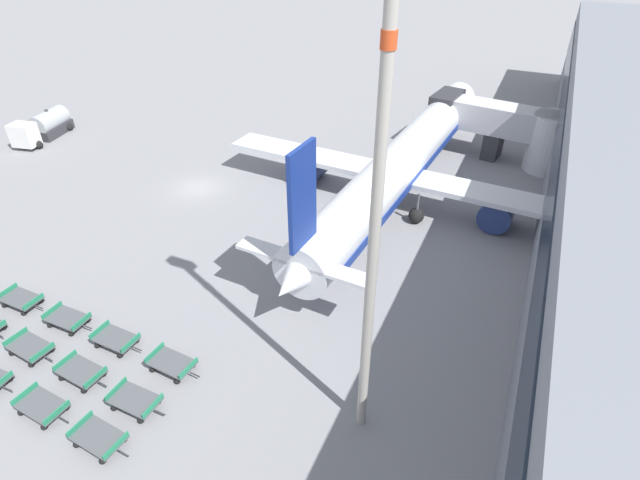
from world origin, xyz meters
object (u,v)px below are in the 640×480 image
airplane (401,164)px  baggage_dolly_row_near_col_d (99,438)px  fuel_tanker_primary (44,127)px  baggage_dolly_row_mid_b_col_d (172,364)px  baggage_dolly_row_mid_a_col_d (135,401)px  baggage_dolly_row_mid_b_col_b (68,319)px  baggage_dolly_row_mid_b_col_c (116,339)px  baggage_dolly_row_near_col_c (42,406)px  apron_light_mast (379,176)px  baggage_dolly_row_mid_a_col_c (81,372)px  baggage_dolly_row_mid_b_col_a (21,300)px  baggage_dolly_row_mid_a_col_b (30,348)px

airplane → baggage_dolly_row_near_col_d: airplane is taller
fuel_tanker_primary → baggage_dolly_row_mid_b_col_d: bearing=-32.3°
baggage_dolly_row_mid_a_col_d → baggage_dolly_row_mid_b_col_b: size_ratio=1.00×
airplane → baggage_dolly_row_mid_b_col_c: size_ratio=12.38×
fuel_tanker_primary → baggage_dolly_row_near_col_d: size_ratio=2.34×
baggage_dolly_row_mid_b_col_d → baggage_dolly_row_near_col_c: bearing=-130.2°
apron_light_mast → baggage_dolly_row_mid_b_col_c: bearing=-176.3°
fuel_tanker_primary → baggage_dolly_row_mid_b_col_c: fuel_tanker_primary is taller
baggage_dolly_row_mid_b_col_c → baggage_dolly_row_mid_b_col_d: same height
baggage_dolly_row_mid_a_col_c → apron_light_mast: bearing=13.8°
baggage_dolly_row_near_col_d → baggage_dolly_row_mid_b_col_c: size_ratio=1.01×
apron_light_mast → baggage_dolly_row_near_col_d: bearing=-150.0°
baggage_dolly_row_mid_b_col_a → baggage_dolly_row_mid_b_col_d: 12.82m
airplane → baggage_dolly_row_near_col_c: size_ratio=12.30×
baggage_dolly_row_mid_a_col_d → baggage_dolly_row_mid_b_col_a: same height
baggage_dolly_row_near_col_c → baggage_dolly_row_mid_b_col_b: (-4.05, 5.51, 0.00)m
baggage_dolly_row_mid_a_col_c → baggage_dolly_row_near_col_c: bearing=-92.3°
apron_light_mast → airplane: bearing=102.2°
fuel_tanker_primary → baggage_dolly_row_mid_b_col_d: fuel_tanker_primary is taller
airplane → baggage_dolly_row_near_col_c: airplane is taller
baggage_dolly_row_near_col_c → apron_light_mast: size_ratio=0.14×
baggage_dolly_row_near_col_d → baggage_dolly_row_mid_b_col_a: 13.85m
fuel_tanker_primary → baggage_dolly_row_mid_b_col_d: 41.71m
baggage_dolly_row_mid_a_col_d → baggage_dolly_row_mid_b_col_b: same height
baggage_dolly_row_mid_b_col_b → baggage_dolly_row_mid_b_col_d: same height
baggage_dolly_row_mid_b_col_c → baggage_dolly_row_mid_a_col_b: bearing=-147.9°
airplane → baggage_dolly_row_mid_b_col_b: bearing=-120.5°
baggage_dolly_row_near_col_c → baggage_dolly_row_mid_b_col_a: (-8.40, 5.64, 0.00)m
baggage_dolly_row_mid_a_col_b → baggage_dolly_row_mid_a_col_d: bearing=-3.1°
airplane → baggage_dolly_row_mid_b_col_a: 31.07m
baggage_dolly_row_near_col_c → baggage_dolly_row_mid_b_col_b: size_ratio=1.01×
baggage_dolly_row_mid_a_col_b → baggage_dolly_row_mid_b_col_b: same height
baggage_dolly_row_mid_a_col_d → baggage_dolly_row_mid_b_col_d: size_ratio=0.99×
baggage_dolly_row_mid_a_col_b → baggage_dolly_row_mid_a_col_d: same height
airplane → baggage_dolly_row_mid_a_col_c: bearing=-110.6°
baggage_dolly_row_mid_b_col_b → baggage_dolly_row_mid_b_col_c: bearing=-1.8°
baggage_dolly_row_mid_a_col_b → baggage_dolly_row_mid_b_col_a: bearing=145.8°
airplane → baggage_dolly_row_mid_a_col_d: size_ratio=12.42×
baggage_dolly_row_mid_a_col_b → baggage_dolly_row_mid_b_col_d: size_ratio=1.00×
baggage_dolly_row_near_col_d → baggage_dolly_row_mid_a_col_b: size_ratio=1.00×
airplane → baggage_dolly_row_mid_a_col_c: airplane is taller
airplane → baggage_dolly_row_mid_b_col_c: bearing=-112.8°
baggage_dolly_row_mid_b_col_b → baggage_dolly_row_mid_a_col_b: bearing=-91.9°
baggage_dolly_row_mid_b_col_a → baggage_dolly_row_mid_b_col_c: bearing=-1.8°
baggage_dolly_row_mid_a_col_d → apron_light_mast: bearing=19.8°
baggage_dolly_row_near_col_c → baggage_dolly_row_mid_a_col_d: same height
baggage_dolly_row_near_col_d → baggage_dolly_row_mid_b_col_d: bearing=87.3°
baggage_dolly_row_mid_b_col_a → fuel_tanker_primary: bearing=135.7°
baggage_dolly_row_near_col_d → baggage_dolly_row_mid_b_col_d: 5.43m
baggage_dolly_row_near_col_d → apron_light_mast: 19.12m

